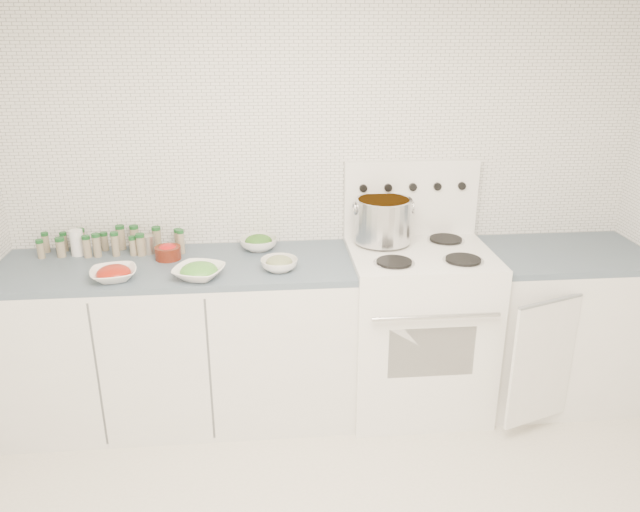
{
  "coord_description": "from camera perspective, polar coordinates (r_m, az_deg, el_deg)",
  "views": [
    {
      "loc": [
        -0.35,
        -1.89,
        2.09
      ],
      "look_at": [
        -0.07,
        1.14,
        0.94
      ],
      "focal_mm": 35.0,
      "sensor_mm": 36.0,
      "label": 1
    }
  ],
  "objects": [
    {
      "name": "counter_left",
      "position": [
        3.52,
        -12.56,
        -7.56
      ],
      "size": [
        1.85,
        0.62,
        0.9
      ],
      "color": "white",
      "rests_on": "ground"
    },
    {
      "name": "spice_cluster",
      "position": [
        3.57,
        -18.43,
        1.24
      ],
      "size": [
        0.78,
        0.16,
        0.14
      ],
      "color": "gray",
      "rests_on": "counter_left"
    },
    {
      "name": "bowl_snowpea",
      "position": [
        3.12,
        -11.0,
        -1.39
      ],
      "size": [
        0.31,
        0.31,
        0.08
      ],
      "color": "white",
      "rests_on": "counter_left"
    },
    {
      "name": "bowl_broccoli",
      "position": [
        3.47,
        -5.64,
        1.24
      ],
      "size": [
        0.23,
        0.23,
        0.08
      ],
      "color": "white",
      "rests_on": "counter_left"
    },
    {
      "name": "tin_can",
      "position": [
        3.51,
        -15.4,
        1.04
      ],
      "size": [
        0.08,
        0.08,
        0.1
      ],
      "primitive_type": "cylinder",
      "rotation": [
        0.0,
        0.0,
        -0.08
      ],
      "color": "#A5998C",
      "rests_on": "counter_left"
    },
    {
      "name": "bowl_pepper",
      "position": [
        3.4,
        -13.74,
        0.39
      ],
      "size": [
        0.14,
        0.14,
        0.08
      ],
      "color": "#581B0F",
      "rests_on": "counter_left"
    },
    {
      "name": "bowl_tomato",
      "position": [
        3.21,
        -18.35,
        -1.52
      ],
      "size": [
        0.26,
        0.26,
        0.07
      ],
      "color": "white",
      "rests_on": "counter_left"
    },
    {
      "name": "stove",
      "position": [
        3.56,
        8.79,
        -6.11
      ],
      "size": [
        0.76,
        0.7,
        1.36
      ],
      "color": "white",
      "rests_on": "ground"
    },
    {
      "name": "counter_right",
      "position": [
        3.86,
        20.77,
        -5.89
      ],
      "size": [
        0.89,
        0.76,
        0.9
      ],
      "color": "white",
      "rests_on": "ground"
    },
    {
      "name": "stock_pot",
      "position": [
        3.43,
        5.79,
        3.43
      ],
      "size": [
        0.33,
        0.31,
        0.24
      ],
      "rotation": [
        0.0,
        0.0,
        0.25
      ],
      "color": "silver",
      "rests_on": "stove"
    },
    {
      "name": "salt_canister",
      "position": [
        3.6,
        -21.33,
        1.14
      ],
      "size": [
        0.09,
        0.09,
        0.14
      ],
      "primitive_type": "cylinder",
      "rotation": [
        0.0,
        0.0,
        -0.28
      ],
      "color": "white",
      "rests_on": "counter_left"
    },
    {
      "name": "room_walls",
      "position": [
        1.99,
        4.97,
        5.18
      ],
      "size": [
        3.54,
        3.04,
        2.52
      ],
      "color": "white",
      "rests_on": "ground"
    },
    {
      "name": "bowl_zucchini",
      "position": [
        3.17,
        -3.75,
        -0.69
      ],
      "size": [
        0.24,
        0.24,
        0.08
      ],
      "color": "white",
      "rests_on": "counter_left"
    }
  ]
}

